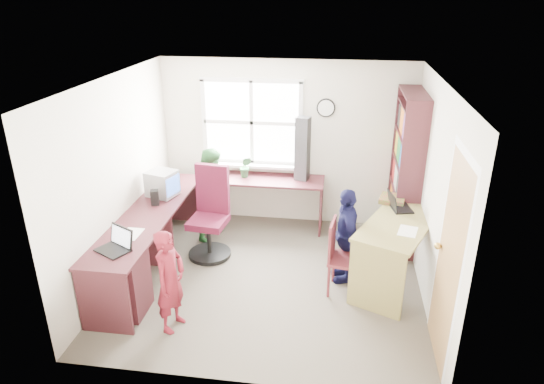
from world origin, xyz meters
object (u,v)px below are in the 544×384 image
(bookshelf, at_px, (405,175))
(swivel_chair, at_px, (210,218))
(person_green, at_px, (214,194))
(cd_tower, at_px, (303,149))
(potted_plant, at_px, (246,167))
(laptop_right, at_px, (397,205))
(person_red, at_px, (170,281))
(l_desk, at_px, (155,250))
(wooden_chair, at_px, (341,254))
(right_desk, at_px, (398,238))
(laptop_left, at_px, (116,245))
(person_navy, at_px, (346,235))
(crt_monitor, at_px, (162,184))

(bookshelf, relative_size, swivel_chair, 1.74)
(swivel_chair, relative_size, person_green, 0.92)
(cd_tower, height_order, potted_plant, cd_tower)
(bookshelf, height_order, potted_plant, bookshelf)
(laptop_right, xyz_separation_m, person_green, (-2.41, 0.52, -0.22))
(bookshelf, relative_size, person_red, 1.88)
(l_desk, relative_size, wooden_chair, 3.31)
(right_desk, distance_m, laptop_left, 3.16)
(swivel_chair, height_order, laptop_right, swivel_chair)
(wooden_chair, relative_size, potted_plant, 2.85)
(person_red, xyz_separation_m, person_navy, (1.75, 1.18, 0.03))
(crt_monitor, relative_size, laptop_left, 0.99)
(right_desk, height_order, cd_tower, cd_tower)
(crt_monitor, xyz_separation_m, laptop_left, (0.00, -1.42, -0.12))
(crt_monitor, distance_m, person_green, 0.75)
(laptop_left, bearing_deg, cd_tower, 80.67)
(l_desk, relative_size, potted_plant, 9.42)
(laptop_right, bearing_deg, bookshelf, -25.26)
(bookshelf, bearing_deg, potted_plant, 173.39)
(crt_monitor, bearing_deg, person_navy, 6.30)
(swivel_chair, relative_size, laptop_right, 3.34)
(crt_monitor, xyz_separation_m, person_navy, (2.40, -0.46, -0.34))
(right_desk, distance_m, laptop_right, 0.43)
(swivel_chair, bearing_deg, wooden_chair, -14.98)
(wooden_chair, height_order, laptop_right, laptop_right)
(person_red, distance_m, person_green, 2.03)
(cd_tower, bearing_deg, person_green, -142.67)
(wooden_chair, height_order, cd_tower, cd_tower)
(laptop_left, relative_size, person_red, 0.39)
(l_desk, distance_m, bookshelf, 3.35)
(laptop_left, xyz_separation_m, person_navy, (2.39, 0.96, -0.21))
(l_desk, xyz_separation_m, right_desk, (2.81, 0.44, 0.14))
(wooden_chair, xyz_separation_m, crt_monitor, (-2.35, 0.74, 0.44))
(potted_plant, xyz_separation_m, person_red, (-0.30, -2.47, -0.35))
(l_desk, height_order, right_desk, right_desk)
(laptop_left, bearing_deg, l_desk, 98.08)
(laptop_right, relative_size, potted_plant, 1.15)
(crt_monitor, height_order, laptop_right, crt_monitor)
(right_desk, height_order, potted_plant, potted_plant)
(right_desk, bearing_deg, laptop_left, -138.67)
(l_desk, xyz_separation_m, potted_plant, (0.75, 1.73, 0.45))
(swivel_chair, distance_m, cd_tower, 1.61)
(bookshelf, bearing_deg, cd_tower, 168.32)
(bookshelf, relative_size, laptop_left, 4.89)
(swivel_chair, relative_size, potted_plant, 3.84)
(cd_tower, bearing_deg, person_navy, -48.83)
(potted_plant, bearing_deg, person_red, -96.96)
(laptop_right, bearing_deg, cd_tower, 38.31)
(person_green, bearing_deg, crt_monitor, 134.66)
(bookshelf, distance_m, potted_plant, 2.22)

